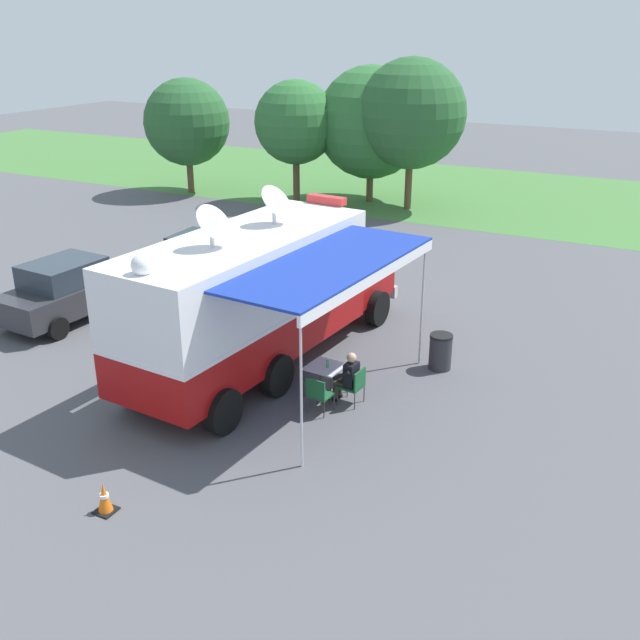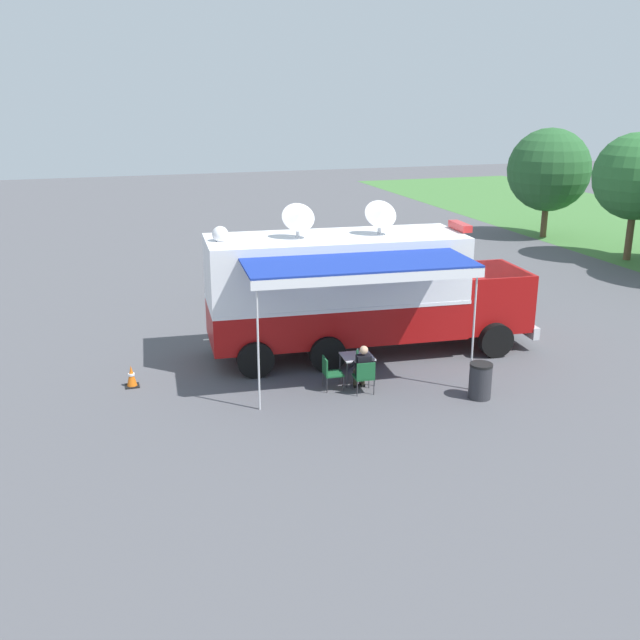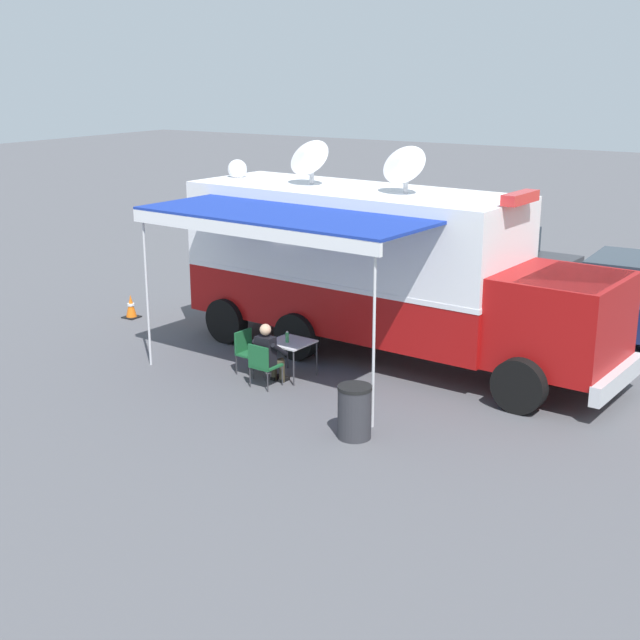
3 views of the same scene
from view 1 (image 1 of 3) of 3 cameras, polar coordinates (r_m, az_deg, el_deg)
ground_plane at (r=18.16m, az=-5.60°, el=-4.14°), size 100.00×100.00×0.00m
grass_verge at (r=38.09m, az=13.14°, el=9.49°), size 80.00×14.00×0.01m
lot_stripe at (r=18.63m, az=-13.30°, el=-3.94°), size 0.49×4.79×0.01m
command_truck at (r=17.93m, az=-4.31°, el=2.32°), size 5.30×9.65×4.53m
folding_table at (r=16.77m, az=0.41°, el=-3.80°), size 0.86×0.86×0.73m
water_bottle at (r=16.65m, az=0.59°, el=-3.38°), size 0.07×0.07×0.22m
folding_chair_at_table at (r=16.45m, az=2.75°, el=-5.00°), size 0.52×0.52×0.87m
folding_chair_beside_table at (r=16.06m, az=-0.14°, el=-5.68°), size 0.52×0.52×0.87m
seated_responder at (r=16.47m, az=2.18°, el=-4.41°), size 0.68×0.58×1.25m
trash_bin at (r=18.37m, az=9.39°, el=-2.45°), size 0.57×0.57×0.91m
traffic_cone at (r=13.74m, az=-16.48°, el=-13.19°), size 0.36×0.36×0.58m
car_behind_truck at (r=22.29m, az=-19.04°, el=2.26°), size 2.23×4.31×1.76m
car_far_corner at (r=23.86m, az=-9.01°, el=4.51°), size 4.24×2.10×1.76m
tree_far_left at (r=37.73m, az=-10.36°, el=14.95°), size 4.21×4.21×5.59m
tree_left_of_centre at (r=34.92m, az=-1.91°, el=15.16°), size 3.83×3.83×5.67m
tree_right_of_centre at (r=35.23m, az=4.03°, el=15.13°), size 5.16×5.16×6.29m
tree_far_right at (r=33.75m, az=7.17°, el=15.69°), size 4.84×4.84×6.71m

